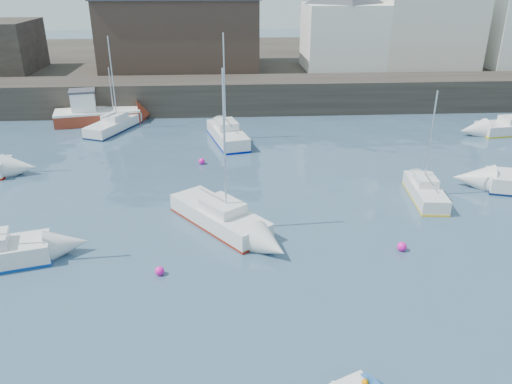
{
  "coord_description": "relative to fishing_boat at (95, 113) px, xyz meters",
  "views": [
    {
      "loc": [
        -1.54,
        -12.37,
        12.32
      ],
      "look_at": [
        0.0,
        12.0,
        1.5
      ],
      "focal_mm": 35.0,
      "sensor_mm": 36.0,
      "label": 1
    }
  ],
  "objects": [
    {
      "name": "water",
      "position": [
        13.03,
        -31.45,
        -0.93
      ],
      "size": [
        220.0,
        220.0,
        0.0
      ],
      "primitive_type": "plane",
      "color": "#2D4760",
      "rests_on": "ground"
    },
    {
      "name": "quay_wall",
      "position": [
        13.03,
        3.55,
        0.57
      ],
      "size": [
        90.0,
        5.0,
        3.0
      ],
      "primitive_type": "cube",
      "color": "#28231E",
      "rests_on": "ground"
    },
    {
      "name": "land_strip",
      "position": [
        13.03,
        21.55,
        0.47
      ],
      "size": [
        90.0,
        32.0,
        2.8
      ],
      "primitive_type": "cube",
      "color": "#28231E",
      "rests_on": "ground"
    },
    {
      "name": "bldg_east_a",
      "position": [
        33.03,
        10.55,
        7.88
      ],
      "size": [
        13.36,
        13.36,
        11.8
      ],
      "color": "beige",
      "rests_on": "land_strip"
    },
    {
      "name": "bldg_east_d",
      "position": [
        24.03,
        10.05,
        6.44
      ],
      "size": [
        11.14,
        11.14,
        8.95
      ],
      "color": "white",
      "rests_on": "land_strip"
    },
    {
      "name": "warehouse",
      "position": [
        7.03,
        11.55,
        5.69
      ],
      "size": [
        16.4,
        10.4,
        7.6
      ],
      "color": "#3D2D26",
      "rests_on": "land_strip"
    },
    {
      "name": "fishing_boat",
      "position": [
        0.0,
        0.0,
        0.0
      ],
      "size": [
        7.63,
        4.13,
        4.79
      ],
      "color": "maroon",
      "rests_on": "ground"
    },
    {
      "name": "sailboat_b",
      "position": [
        11.05,
        -20.26,
        -0.39
      ],
      "size": [
        5.52,
        6.39,
        8.29
      ],
      "color": "silver",
      "rests_on": "ground"
    },
    {
      "name": "sailboat_c",
      "position": [
        23.13,
        -17.66,
        -0.44
      ],
      "size": [
        2.03,
        4.94,
        6.33
      ],
      "color": "silver",
      "rests_on": "ground"
    },
    {
      "name": "sailboat_f",
      "position": [
        11.62,
        -6.0,
        -0.35
      ],
      "size": [
        3.43,
        6.59,
        8.19
      ],
      "color": "silver",
      "rests_on": "ground"
    },
    {
      "name": "sailboat_h",
      "position": [
        2.08,
        -2.42,
        -0.43
      ],
      "size": [
        4.1,
        6.2,
        7.64
      ],
      "color": "silver",
      "rests_on": "ground"
    },
    {
      "name": "buoy_near",
      "position": [
        8.41,
        -24.84,
        -0.93
      ],
      "size": [
        0.42,
        0.42,
        0.42
      ],
      "primitive_type": "sphere",
      "color": "#FF14A7",
      "rests_on": "ground"
    },
    {
      "name": "buoy_mid",
      "position": [
        19.81,
        -23.46,
        -0.93
      ],
      "size": [
        0.46,
        0.46,
        0.46
      ],
      "primitive_type": "sphere",
      "color": "#FF14A7",
      "rests_on": "ground"
    },
    {
      "name": "buoy_far",
      "position": [
        9.76,
        -10.99,
        -0.93
      ],
      "size": [
        0.44,
        0.44,
        0.44
      ],
      "primitive_type": "sphere",
      "color": "#FF14A7",
      "rests_on": "ground"
    }
  ]
}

